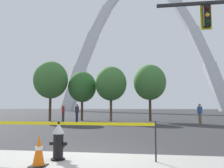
# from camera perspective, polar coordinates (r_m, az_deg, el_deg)

# --- Properties ---
(ground_plane) EXTENTS (240.00, 240.00, 0.00)m
(ground_plane) POSITION_cam_1_polar(r_m,az_deg,el_deg) (7.00, -4.48, -16.77)
(ground_plane) COLOR #333335
(fire_hydrant) EXTENTS (0.46, 0.48, 0.99)m
(fire_hydrant) POSITION_cam_1_polar(r_m,az_deg,el_deg) (6.49, -12.74, -13.38)
(fire_hydrant) COLOR black
(fire_hydrant) RESTS_ON ground
(caution_tape_barrier) EXTENTS (4.87, 0.06, 1.01)m
(caution_tape_barrier) POSITION_cam_1_polar(r_m,az_deg,el_deg) (6.56, -11.65, -11.42)
(caution_tape_barrier) COLOR #232326
(caution_tape_barrier) RESTS_ON ground
(traffic_cone_by_hydrant) EXTENTS (0.36, 0.36, 0.73)m
(traffic_cone_by_hydrant) POSITION_cam_1_polar(r_m,az_deg,el_deg) (5.98, -17.16, -15.03)
(traffic_cone_by_hydrant) COLOR black
(traffic_cone_by_hydrant) RESTS_ON ground
(monument_arch) EXTENTS (48.52, 3.16, 40.56)m
(monument_arch) POSITION_cam_1_polar(r_m,az_deg,el_deg) (70.96, 7.25, 7.99)
(monument_arch) COLOR silver
(monument_arch) RESTS_ON ground
(tree_far_left) EXTENTS (3.29, 3.29, 5.76)m
(tree_far_left) POSITION_cam_1_polar(r_m,az_deg,el_deg) (23.72, -14.49, 0.96)
(tree_far_left) COLOR #473323
(tree_far_left) RESTS_ON ground
(tree_left_mid) EXTENTS (2.77, 2.77, 4.84)m
(tree_left_mid) POSITION_cam_1_polar(r_m,az_deg,el_deg) (23.76, -7.16, -0.70)
(tree_left_mid) COLOR brown
(tree_left_mid) RESTS_ON ground
(tree_center_left) EXTENTS (2.95, 2.95, 5.17)m
(tree_center_left) POSITION_cam_1_polar(r_m,az_deg,el_deg) (22.47, -0.24, 0.09)
(tree_center_left) COLOR brown
(tree_center_left) RESTS_ON ground
(tree_center_right) EXTENTS (3.04, 3.04, 5.32)m
(tree_center_right) POSITION_cam_1_polar(r_m,az_deg,el_deg) (22.61, 9.05, 0.39)
(tree_center_right) COLOR #473323
(tree_center_right) RESTS_ON ground
(pedestrian_walking_left) EXTENTS (0.37, 0.26, 1.59)m
(pedestrian_walking_left) POSITION_cam_1_polar(r_m,az_deg,el_deg) (20.76, -8.42, -6.90)
(pedestrian_walking_left) COLOR #232847
(pedestrian_walking_left) RESTS_ON ground
(pedestrian_standing_center) EXTENTS (0.39, 0.37, 1.59)m
(pedestrian_standing_center) POSITION_cam_1_polar(r_m,az_deg,el_deg) (19.41, 20.36, -6.73)
(pedestrian_standing_center) COLOR brown
(pedestrian_standing_center) RESTS_ON ground
(pedestrian_walking_right) EXTENTS (0.33, 0.39, 1.59)m
(pedestrian_walking_right) POSITION_cam_1_polar(r_m,az_deg,el_deg) (20.86, -11.65, -6.84)
(pedestrian_walking_right) COLOR #38383D
(pedestrian_walking_right) RESTS_ON ground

